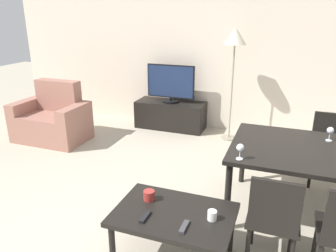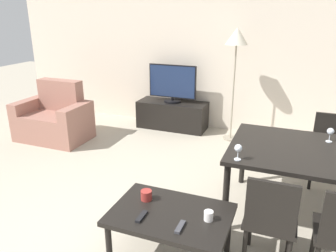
{
  "view_description": "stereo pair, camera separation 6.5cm",
  "coord_description": "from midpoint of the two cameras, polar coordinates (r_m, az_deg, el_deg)",
  "views": [
    {
      "loc": [
        1.17,
        -1.55,
        1.97
      ],
      "look_at": [
        -0.13,
        1.94,
        0.65
      ],
      "focal_mm": 35.0,
      "sensor_mm": 36.0,
      "label": 1
    },
    {
      "loc": [
        1.23,
        -1.53,
        1.97
      ],
      "look_at": [
        -0.13,
        1.94,
        0.65
      ],
      "focal_mm": 35.0,
      "sensor_mm": 36.0,
      "label": 2
    }
  ],
  "objects": [
    {
      "name": "wall_back",
      "position": [
        5.61,
        8.21,
        12.97
      ],
      "size": [
        7.79,
        0.06,
        2.7
      ],
      "color": "beige",
      "rests_on": "ground_plane"
    },
    {
      "name": "armchair",
      "position": [
        5.53,
        -19.77,
        0.97
      ],
      "size": [
        1.11,
        0.7,
        0.92
      ],
      "color": "#9E6B5B",
      "rests_on": "ground_plane"
    },
    {
      "name": "tv_stand",
      "position": [
        5.75,
        0.14,
        1.95
      ],
      "size": [
        1.2,
        0.47,
        0.47
      ],
      "color": "black",
      "rests_on": "ground_plane"
    },
    {
      "name": "tv",
      "position": [
        5.6,
        0.13,
        7.4
      ],
      "size": [
        0.83,
        0.29,
        0.64
      ],
      "color": "black",
      "rests_on": "tv_stand"
    },
    {
      "name": "coffee_table",
      "position": [
        2.71,
        0.33,
        -15.74
      ],
      "size": [
        0.95,
        0.65,
        0.46
      ],
      "color": "black",
      "rests_on": "ground_plane"
    },
    {
      "name": "dining_table",
      "position": [
        3.4,
        22.88,
        -4.8
      ],
      "size": [
        1.46,
        1.1,
        0.73
      ],
      "color": "black",
      "rests_on": "ground_plane"
    },
    {
      "name": "dining_chair_near",
      "position": [
        2.72,
        17.22,
        -14.92
      ],
      "size": [
        0.4,
        0.4,
        0.84
      ],
      "color": "black",
      "rests_on": "ground_plane"
    },
    {
      "name": "dining_chair_far",
      "position": [
        4.28,
        25.69,
        -3.03
      ],
      "size": [
        0.4,
        0.4,
        0.84
      ],
      "color": "black",
      "rests_on": "ground_plane"
    },
    {
      "name": "floor_lamp",
      "position": [
        5.07,
        11.2,
        14.01
      ],
      "size": [
        0.33,
        0.33,
        1.74
      ],
      "color": "gray",
      "rests_on": "ground_plane"
    },
    {
      "name": "remote_primary",
      "position": [
        2.63,
        -4.75,
        -15.49
      ],
      "size": [
        0.04,
        0.15,
        0.02
      ],
      "color": "black",
      "rests_on": "coffee_table"
    },
    {
      "name": "remote_secondary",
      "position": [
        2.52,
        2.07,
        -17.13
      ],
      "size": [
        0.04,
        0.15,
        0.02
      ],
      "color": "#38383D",
      "rests_on": "coffee_table"
    },
    {
      "name": "cup_white_near",
      "position": [
        2.6,
        6.96,
        -15.18
      ],
      "size": [
        0.07,
        0.07,
        0.08
      ],
      "color": "white",
      "rests_on": "coffee_table"
    },
    {
      "name": "cup_colored_far",
      "position": [
        2.82,
        -3.99,
        -11.96
      ],
      "size": [
        0.09,
        0.09,
        0.08
      ],
      "color": "maroon",
      "rests_on": "coffee_table"
    },
    {
      "name": "wine_glass_left",
      "position": [
        3.63,
        25.96,
        -0.83
      ],
      "size": [
        0.07,
        0.07,
        0.15
      ],
      "color": "silver",
      "rests_on": "dining_table"
    },
    {
      "name": "wine_glass_center",
      "position": [
        2.92,
        11.85,
        -3.87
      ],
      "size": [
        0.07,
        0.07,
        0.15
      ],
      "color": "silver",
      "rests_on": "dining_table"
    }
  ]
}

